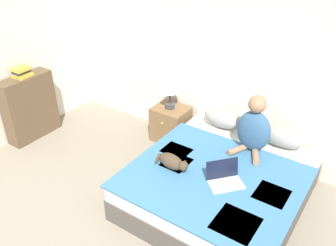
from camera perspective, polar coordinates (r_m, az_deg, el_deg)
The scene contains 11 objects.
wall_back at distance 4.46m, azimuth 10.59°, elevation 9.99°, with size 6.19×0.05×2.55m.
bed at distance 4.01m, azimuth 8.31°, elevation -9.75°, with size 1.74×1.90×0.45m.
pillow_near at distance 4.55m, azimuth 8.94°, elevation 0.73°, with size 0.53×0.26×0.23m.
pillow_far at distance 4.34m, azimuth 17.94°, elevation -2.09°, with size 0.53×0.26×0.23m.
person_sitting at distance 4.07m, azimuth 13.59°, elevation -0.85°, with size 0.39×0.38×0.68m.
cat_tabby at distance 3.78m, azimuth 0.74°, elevation -6.25°, with size 0.46×0.21×0.16m.
laptop_open at distance 3.66m, azimuth 9.08°, elevation -8.84°, with size 0.41×0.42×0.22m.
nightstand at distance 5.00m, azimuth 0.43°, elevation -0.14°, with size 0.47×0.42×0.50m.
table_lamp at distance 4.75m, azimuth 0.31°, elevation 5.71°, with size 0.28×0.28×0.41m.
bookshelf at distance 5.36m, azimuth -21.29°, elevation 2.39°, with size 0.25×0.74×0.92m.
book_stack_top at distance 5.15m, azimuth -22.41°, elevation 7.53°, with size 0.21×0.24×0.14m.
Camera 1 is at (1.65, -0.79, 2.78)m, focal length 38.00 mm.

